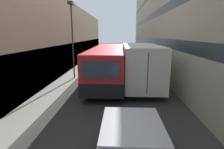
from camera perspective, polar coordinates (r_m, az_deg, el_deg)
The scene contains 9 objects.
ground_plane at distance 14.44m, azimuth 1.32°, elevation -2.66°, with size 150.00×150.00×0.00m, color #33302D.
sidewalk_left at distance 15.13m, azimuth -15.06°, elevation -2.13°, with size 1.63×60.00×0.13m.
building_left_shopfront at distance 15.36m, azimuth -22.72°, elevation 10.00°, with size 2.40×60.00×7.39m.
building_right_apartment at distance 14.95m, azimuth 23.43°, elevation 21.49°, with size 2.40×60.00×12.78m.
car_hatchback at distance 5.33m, azimuth 6.46°, elevation -22.92°, with size 1.91×3.84×1.50m.
bus at distance 14.84m, azimuth -1.28°, elevation 3.74°, with size 2.52×11.21×2.82m.
box_truck at distance 13.81m, azimuth 8.99°, elevation 3.66°, with size 2.48×8.67×3.15m.
panel_van at distance 25.20m, azimuth -2.26°, elevation 6.57°, with size 1.96×4.40×1.98m.
street_lamp at distance 15.35m, azimuth -12.95°, elevation 15.23°, with size 0.36×0.80×6.35m.
Camera 1 is at (0.32, 1.10, 3.87)m, focal length 28.00 mm.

